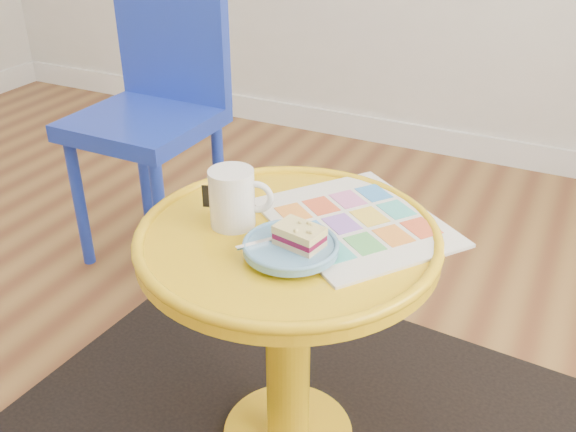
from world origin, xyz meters
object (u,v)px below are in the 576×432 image
at_px(side_table, 288,300).
at_px(chair, 156,98).
at_px(mug, 233,196).
at_px(plate, 291,247).
at_px(newspaper, 356,222).

bearing_deg(side_table, chair, 141.57).
bearing_deg(mug, plate, -37.91).
bearing_deg(side_table, plate, -59.99).
height_order(chair, plate, chair).
height_order(mug, plate, mug).
xyz_separation_m(newspaper, plate, (-0.06, -0.17, 0.02)).
distance_m(side_table, chair, 1.00).
relative_size(chair, plate, 5.27).
bearing_deg(chair, plate, -39.37).
relative_size(newspaper, mug, 2.86).
xyz_separation_m(side_table, mug, (-0.11, -0.01, 0.22)).
xyz_separation_m(mug, plate, (0.15, -0.06, -0.04)).
bearing_deg(side_table, mug, -173.30).
xyz_separation_m(side_table, newspaper, (0.10, 0.10, 0.16)).
relative_size(mug, plate, 0.72).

